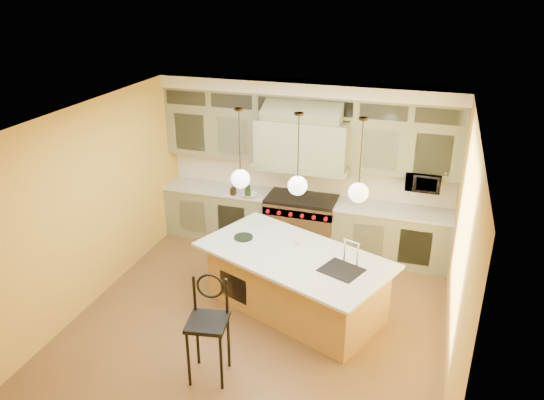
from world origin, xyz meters
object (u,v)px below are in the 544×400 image
(range, at_px, (301,222))
(microwave, at_px, (423,181))
(counter_stool, at_px, (208,322))
(kitchen_island, at_px, (296,280))

(range, xyz_separation_m, microwave, (1.95, 0.11, 0.96))
(counter_stool, height_order, microwave, microwave)
(range, relative_size, counter_stool, 0.92)
(range, bearing_deg, counter_stool, -93.54)
(microwave, bearing_deg, range, -176.88)
(counter_stool, relative_size, microwave, 2.41)
(kitchen_island, bearing_deg, counter_stool, -88.63)
(range, distance_m, kitchen_island, 1.89)
(kitchen_island, xyz_separation_m, microwave, (1.55, 1.95, 0.98))
(kitchen_island, height_order, counter_stool, kitchen_island)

